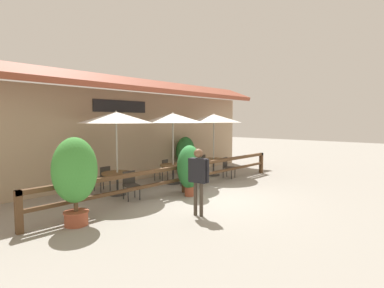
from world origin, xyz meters
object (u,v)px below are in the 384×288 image
patio_umbrella_near (116,118)px  dining_table_near (117,177)px  dining_table_middle (173,168)px  chair_middle_streetside (187,173)px  chair_far_wallside (200,163)px  dining_table_far (214,162)px  potted_plant_broad_leaf (189,168)px  chair_near_streetside (131,184)px  chair_near_wallside (103,177)px  patio_umbrella_middle (173,118)px  pedestrian (198,173)px  chair_far_streetside (228,166)px  chair_middle_wallside (163,169)px  potted_plant_corner_fern (185,152)px  patio_umbrella_far (214,118)px  potted_plant_small_flowering (75,173)px

patio_umbrella_near → dining_table_near: 1.94m
dining_table_middle → dining_table_near: bearing=178.5°
chair_middle_streetside → chair_far_wallside: same height
dining_table_far → potted_plant_broad_leaf: 3.85m
patio_umbrella_near → chair_near_streetside: patio_umbrella_near is taller
chair_near_wallside → patio_umbrella_middle: 3.37m
dining_table_near → patio_umbrella_middle: size_ratio=0.37×
patio_umbrella_near → pedestrian: size_ratio=1.59×
dining_table_middle → chair_far_streetside: 2.56m
dining_table_near → chair_near_streetside: chair_near_streetside is taller
dining_table_far → chair_middle_streetside: bearing=-164.7°
chair_middle_wallside → potted_plant_corner_fern: 1.94m
dining_table_near → chair_middle_streetside: (2.51, -0.78, -0.11)m
patio_umbrella_far → potted_plant_corner_fern: bearing=114.0°
patio_umbrella_middle → chair_far_wallside: bearing=16.9°
chair_middle_streetside → potted_plant_corner_fern: (1.87, 1.89, 0.52)m
patio_umbrella_far → dining_table_far: (0.00, 0.00, -1.94)m
chair_middle_streetside → patio_umbrella_far: 3.24m
dining_table_near → potted_plant_corner_fern: size_ratio=0.60×
patio_umbrella_far → potted_plant_corner_fern: patio_umbrella_far is taller
potted_plant_corner_fern → chair_middle_streetside: bearing=-134.8°
dining_table_middle → pedestrian: 4.10m
patio_umbrella_middle → chair_far_streetside: size_ratio=3.18×
chair_near_streetside → patio_umbrella_middle: (2.52, 0.72, 2.05)m
dining_table_middle → potted_plant_broad_leaf: 2.07m
chair_near_wallside → chair_middle_streetside: 3.01m
chair_near_wallside → dining_table_middle: size_ratio=0.85×
chair_middle_streetside → patio_umbrella_far: (2.42, 0.66, 2.05)m
patio_umbrella_middle → potted_plant_small_flowering: (-4.77, -1.72, -1.32)m
patio_umbrella_far → dining_table_far: bearing=0.0°
patio_umbrella_far → chair_middle_wallside: bearing=161.8°
patio_umbrella_near → chair_far_streetside: patio_umbrella_near is taller
chair_far_streetside → chair_far_wallside: bearing=76.5°
dining_table_far → potted_plant_small_flowering: bearing=-167.0°
chair_far_wallside → dining_table_middle: bearing=25.9°
potted_plant_small_flowering → potted_plant_broad_leaf: size_ratio=1.25×
chair_near_streetside → potted_plant_small_flowering: 2.57m
chair_middle_wallside → potted_plant_corner_fern: bearing=179.0°
patio_umbrella_middle → potted_plant_broad_leaf: 2.61m
chair_near_streetside → chair_middle_wallside: same height
chair_middle_wallside → dining_table_middle: bearing=67.9°
dining_table_near → chair_middle_wallside: (2.57, 0.66, -0.11)m
chair_near_streetside → potted_plant_corner_fern: 4.84m
pedestrian → potted_plant_small_flowering: bearing=-135.5°
chair_far_wallside → potted_plant_broad_leaf: (-3.43, -2.54, 0.43)m
patio_umbrella_near → patio_umbrella_middle: bearing=-1.5°
patio_umbrella_middle → potted_plant_broad_leaf: (-0.98, -1.79, -1.62)m
chair_near_wallside → potted_plant_broad_leaf: potted_plant_broad_leaf is taller
potted_plant_broad_leaf → potted_plant_corner_fern: size_ratio=0.97×
chair_middle_streetside → chair_far_streetside: 2.39m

